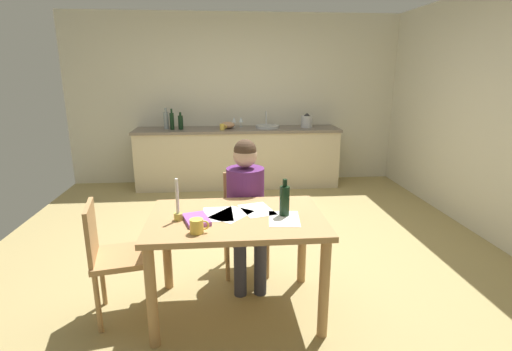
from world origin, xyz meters
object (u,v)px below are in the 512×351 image
object	(u,v)px
person_seated	(246,201)
dining_table	(237,231)
chair_side_empty	(113,255)
wine_glass_near_sink	(241,120)
wine_glass_by_kettle	(234,120)
sink_unit	(267,126)
bottle_wine_red	(181,122)
candlestick	(178,209)
book_magazine	(196,220)
mixing_bowl	(227,125)
bottle_vinegar	(172,121)
coffee_mug	(197,226)
wine_bottle_on_table	(285,200)
chair_at_table	(245,217)
stovetop_kettle	(307,121)
bottle_oil	(166,120)
teacup_on_counter	(222,127)

from	to	relation	value
person_seated	dining_table	bearing A→B (deg)	-101.20
chair_side_empty	wine_glass_near_sink	size ratio (longest dim) A/B	5.63
person_seated	wine_glass_by_kettle	xyz separation A→B (m)	(-0.00, 2.93, 0.33)
sink_unit	bottle_wine_red	xyz separation A→B (m)	(-1.30, -0.04, 0.09)
candlestick	book_magazine	xyz separation A→B (m)	(0.13, -0.04, -0.07)
mixing_bowl	bottle_vinegar	bearing A→B (deg)	-176.52
coffee_mug	wine_glass_by_kettle	xyz separation A→B (m)	(0.36, 3.70, 0.22)
mixing_bowl	wine_bottle_on_table	bearing A→B (deg)	-84.02
coffee_mug	wine_bottle_on_table	xyz separation A→B (m)	(0.60, 0.26, 0.07)
mixing_bowl	wine_glass_by_kettle	bearing A→B (deg)	53.36
chair_at_table	candlestick	size ratio (longest dim) A/B	2.92
chair_side_empty	mixing_bowl	world-z (taller)	mixing_bowl
coffee_mug	wine_glass_near_sink	bearing A→B (deg)	82.85
coffee_mug	stovetop_kettle	world-z (taller)	stovetop_kettle
bottle_oil	teacup_on_counter	distance (m)	0.86
candlestick	bottle_wine_red	xyz separation A→B (m)	(-0.30, 3.28, 0.18)
person_seated	coffee_mug	size ratio (longest dim) A/B	9.68
teacup_on_counter	stovetop_kettle	bearing A→B (deg)	6.59
bottle_vinegar	stovetop_kettle	bearing A→B (deg)	1.14
book_magazine	bottle_wine_red	distance (m)	3.36
person_seated	wine_glass_near_sink	world-z (taller)	person_seated
mixing_bowl	stovetop_kettle	xyz separation A→B (m)	(1.22, -0.01, 0.05)
candlestick	sink_unit	distance (m)	3.47
chair_at_table	candlestick	distance (m)	0.92
candlestick	wine_bottle_on_table	xyz separation A→B (m)	(0.74, 0.03, 0.03)
teacup_on_counter	chair_side_empty	bearing A→B (deg)	-104.20
book_magazine	stovetop_kettle	world-z (taller)	stovetop_kettle
person_seated	coffee_mug	world-z (taller)	person_seated
person_seated	chair_side_empty	bearing A→B (deg)	-152.87
wine_bottle_on_table	stovetop_kettle	distance (m)	3.41
bottle_wine_red	stovetop_kettle	xyz separation A→B (m)	(1.91, 0.04, -0.01)
mixing_bowl	wine_glass_by_kettle	world-z (taller)	wine_glass_by_kettle
person_seated	book_magazine	distance (m)	0.70
candlestick	wine_glass_near_sink	xyz separation A→B (m)	(0.61, 3.47, 0.18)
bottle_oil	stovetop_kettle	size ratio (longest dim) A/B	1.42
dining_table	bottle_vinegar	world-z (taller)	bottle_vinegar
chair_at_table	wine_glass_by_kettle	size ratio (longest dim) A/B	5.61
mixing_bowl	wine_glass_by_kettle	distance (m)	0.18
chair_at_table	chair_side_empty	bearing A→B (deg)	-146.31
sink_unit	candlestick	bearing A→B (deg)	-106.79
sink_unit	mixing_bowl	world-z (taller)	sink_unit
bottle_vinegar	stovetop_kettle	world-z (taller)	bottle_vinegar
dining_table	coffee_mug	size ratio (longest dim) A/B	9.97
book_magazine	bottle_vinegar	distance (m)	3.37
bottle_oil	mixing_bowl	world-z (taller)	bottle_oil
book_magazine	bottle_oil	world-z (taller)	bottle_oil
book_magazine	chair_at_table	bearing A→B (deg)	46.25
bottle_oil	sink_unit	bearing A→B (deg)	-1.08
book_magazine	bottle_wine_red	world-z (taller)	bottle_wine_red
coffee_mug	bottle_oil	size ratio (longest dim) A/B	0.40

